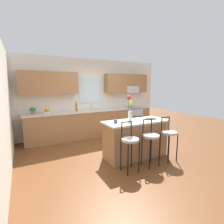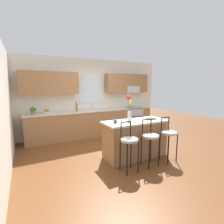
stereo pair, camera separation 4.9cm
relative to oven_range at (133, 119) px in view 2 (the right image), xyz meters
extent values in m
plane|color=brown|center=(-1.62, -1.68, -0.46)|extent=(14.00, 14.00, 0.00)
cube|color=silver|center=(-4.18, -1.38, 0.89)|extent=(0.12, 4.60, 2.70)
cube|color=silver|center=(-1.62, 0.38, 0.89)|extent=(5.60, 0.12, 2.70)
cube|color=#996B42|center=(-3.04, 0.15, 1.39)|extent=(1.76, 0.34, 0.70)
cube|color=#996B42|center=(-0.20, 0.15, 1.39)|extent=(1.76, 0.34, 0.70)
cube|color=silver|center=(-1.62, 0.31, 1.14)|extent=(0.88, 0.03, 0.90)
cube|color=#B7BABC|center=(0.00, 0.12, 1.16)|extent=(0.56, 0.36, 0.26)
cube|color=#996B42|center=(-1.62, 0.02, -0.02)|extent=(4.50, 0.60, 0.88)
cube|color=beige|center=(-1.62, 0.02, 0.44)|extent=(4.56, 0.64, 0.04)
cube|color=#B7BABC|center=(-1.64, 0.02, 0.39)|extent=(0.54, 0.38, 0.11)
cylinder|color=#B7BABC|center=(-1.64, 0.18, 0.57)|extent=(0.02, 0.02, 0.22)
cylinder|color=#B7BABC|center=(-1.64, 0.12, 0.68)|extent=(0.02, 0.12, 0.02)
cube|color=#B7BABC|center=(0.00, 0.00, 0.00)|extent=(0.60, 0.60, 0.92)
cube|color=black|center=(0.00, -0.29, -0.06)|extent=(0.52, 0.02, 0.40)
cylinder|color=#B7BABC|center=(0.00, -0.33, 0.20)|extent=(0.50, 0.02, 0.02)
cube|color=#996B42|center=(-1.40, -2.16, -0.02)|extent=(1.54, 0.61, 0.88)
cube|color=beige|center=(-1.40, -2.16, 0.44)|extent=(1.62, 0.69, 0.04)
cylinder|color=black|center=(-2.09, -2.86, -0.13)|extent=(0.02, 0.02, 0.66)
cylinder|color=black|center=(-1.82, -2.86, -0.13)|extent=(0.02, 0.02, 0.66)
cylinder|color=black|center=(-2.09, -2.59, -0.13)|extent=(0.02, 0.02, 0.66)
cylinder|color=black|center=(-1.82, -2.59, -0.13)|extent=(0.02, 0.02, 0.66)
cylinder|color=#B2ADA3|center=(-1.95, -2.73, 0.23)|extent=(0.36, 0.36, 0.05)
cylinder|color=black|center=(-2.07, -2.59, 0.41)|extent=(0.02, 0.02, 0.32)
cylinder|color=black|center=(-1.84, -2.59, 0.41)|extent=(0.02, 0.02, 0.32)
cylinder|color=black|center=(-1.95, -2.59, 0.57)|extent=(0.23, 0.02, 0.02)
cylinder|color=black|center=(-1.54, -2.86, -0.13)|extent=(0.02, 0.02, 0.66)
cylinder|color=black|center=(-1.27, -2.86, -0.13)|extent=(0.02, 0.02, 0.66)
cylinder|color=black|center=(-1.54, -2.59, -0.13)|extent=(0.02, 0.02, 0.66)
cylinder|color=black|center=(-1.27, -2.59, -0.13)|extent=(0.02, 0.02, 0.66)
cylinder|color=#B2ADA3|center=(-1.40, -2.73, 0.23)|extent=(0.36, 0.36, 0.05)
cylinder|color=black|center=(-1.52, -2.59, 0.41)|extent=(0.02, 0.02, 0.32)
cylinder|color=black|center=(-1.29, -2.59, 0.41)|extent=(0.02, 0.02, 0.32)
cylinder|color=black|center=(-1.40, -2.59, 0.57)|extent=(0.23, 0.02, 0.02)
cylinder|color=black|center=(-0.99, -2.86, -0.13)|extent=(0.02, 0.02, 0.66)
cylinder|color=black|center=(-0.72, -2.86, -0.13)|extent=(0.02, 0.02, 0.66)
cylinder|color=black|center=(-0.99, -2.59, -0.13)|extent=(0.02, 0.02, 0.66)
cylinder|color=black|center=(-0.72, -2.59, -0.13)|extent=(0.02, 0.02, 0.66)
cylinder|color=#B2ADA3|center=(-0.85, -2.73, 0.23)|extent=(0.36, 0.36, 0.05)
cylinder|color=black|center=(-0.97, -2.59, 0.41)|extent=(0.02, 0.02, 0.32)
cylinder|color=black|center=(-0.74, -2.59, 0.41)|extent=(0.02, 0.02, 0.32)
cylinder|color=black|center=(-0.85, -2.59, 0.57)|extent=(0.23, 0.02, 0.02)
cylinder|color=silver|center=(-1.62, -2.22, 0.59)|extent=(0.09, 0.09, 0.26)
cylinder|color=#3D722D|center=(-1.60, -2.22, 0.73)|extent=(0.01, 0.01, 0.39)
sphere|color=yellow|center=(-1.60, -2.22, 0.93)|extent=(0.09, 0.09, 0.09)
cylinder|color=#3D722D|center=(-1.66, -2.21, 0.79)|extent=(0.01, 0.01, 0.50)
sphere|color=red|center=(-1.66, -2.21, 1.04)|extent=(0.10, 0.10, 0.10)
cylinder|color=#33518C|center=(-1.97, -2.16, 0.51)|extent=(0.08, 0.08, 0.09)
cube|color=brown|center=(-0.95, -2.19, 0.48)|extent=(0.20, 0.15, 0.03)
cylinder|color=silver|center=(-3.19, 0.02, 0.49)|extent=(0.24, 0.24, 0.06)
sphere|color=orange|center=(-3.14, 0.02, 0.56)|extent=(0.07, 0.07, 0.07)
sphere|color=orange|center=(-3.19, 0.08, 0.56)|extent=(0.07, 0.07, 0.07)
sphere|color=orange|center=(-3.25, 0.02, 0.56)|extent=(0.07, 0.07, 0.07)
sphere|color=orange|center=(-3.19, 0.02, 0.59)|extent=(0.07, 0.07, 0.07)
cylinder|color=olive|center=(-2.25, 0.02, 0.60)|extent=(0.06, 0.06, 0.27)
cylinder|color=olive|center=(-2.25, 0.02, 0.77)|extent=(0.03, 0.03, 0.07)
cylinder|color=black|center=(-2.25, 0.02, 0.81)|extent=(0.03, 0.03, 0.02)
cylinder|color=#9E5B3D|center=(-3.58, 0.02, 0.52)|extent=(0.11, 0.11, 0.11)
sphere|color=#2D7A33|center=(-3.58, 0.02, 0.63)|extent=(0.11, 0.11, 0.11)
sphere|color=#2D7A33|center=(-3.62, 0.03, 0.60)|extent=(0.10, 0.10, 0.10)
sphere|color=#2D7A33|center=(-3.54, 0.01, 0.61)|extent=(0.11, 0.11, 0.11)
camera|label=1|loc=(-3.85, -5.48, 1.32)|focal=27.25mm
camera|label=2|loc=(-3.80, -5.50, 1.32)|focal=27.25mm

